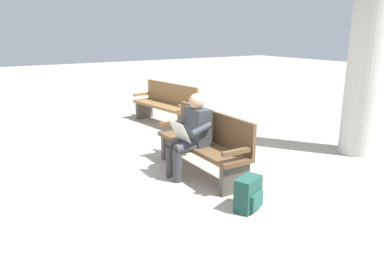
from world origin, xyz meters
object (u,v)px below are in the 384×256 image
person_seated (191,133)px  backpack (249,194)px  bench_near (205,142)px  bench_far (166,104)px  support_pillar (371,26)px

person_seated → backpack: 1.31m
bench_near → bench_far: same height
bench_near → bench_far: (2.84, -0.95, 0.00)m
bench_near → bench_far: 2.99m
bench_near → person_seated: person_seated is taller
bench_near → backpack: (-1.24, 0.25, -0.27)m
support_pillar → bench_far: bearing=26.4°
backpack → support_pillar: (0.55, -2.94, 1.90)m
bench_far → bench_near: bearing=154.4°
backpack → support_pillar: 3.54m
person_seated → support_pillar: 3.34m
backpack → bench_far: bearing=-16.3°
person_seated → support_pillar: support_pillar is taller
backpack → support_pillar: bearing=-79.3°
bench_near → bench_far: bearing=-17.0°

